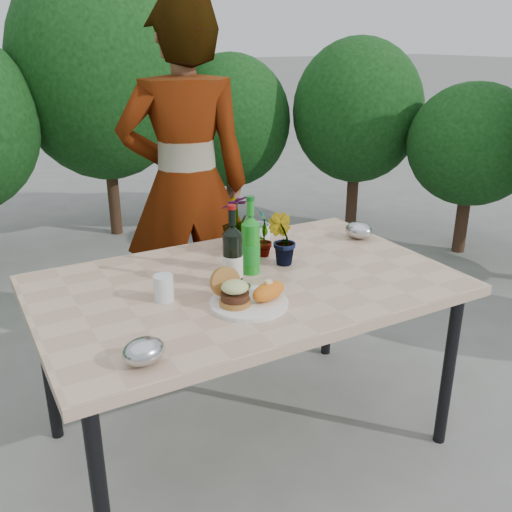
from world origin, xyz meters
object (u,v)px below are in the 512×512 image
wine_bottle (233,257)px  person (186,187)px  dinner_plate (249,303)px  patio_table (246,294)px

wine_bottle → person: bearing=91.1°
dinner_plate → person: 1.09m
dinner_plate → wine_bottle: 0.21m
dinner_plate → person: bearing=78.8°
person → wine_bottle: bearing=94.3°
patio_table → wine_bottle: (-0.07, -0.02, 0.18)m
patio_table → person: (0.12, 0.86, 0.22)m
dinner_plate → person: size_ratio=0.15×
dinner_plate → wine_bottle: bearing=81.6°
wine_bottle → patio_table: bearing=30.3°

